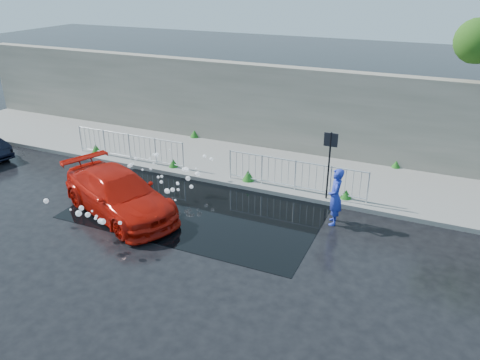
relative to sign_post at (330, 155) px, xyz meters
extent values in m
plane|color=black|center=(-4.20, -3.10, -1.72)|extent=(90.00, 90.00, 0.00)
cube|color=gray|center=(-4.20, 1.90, -1.65)|extent=(30.00, 4.00, 0.15)
cube|color=gray|center=(-4.20, -0.10, -1.64)|extent=(30.00, 0.25, 0.16)
cube|color=slate|center=(-4.20, 4.10, 0.18)|extent=(30.00, 0.60, 3.50)
cube|color=black|center=(-3.70, -2.10, -1.72)|extent=(8.00, 5.00, 0.01)
cylinder|color=black|center=(0.00, 0.00, -0.47)|extent=(0.06, 0.06, 2.50)
cube|color=black|center=(0.00, 0.00, 0.53)|extent=(0.45, 0.04, 0.45)
sphere|color=#1D4911|center=(3.80, 4.30, 3.28)|extent=(1.56, 1.56, 1.56)
cylinder|color=silver|center=(-10.70, 0.25, -1.02)|extent=(0.05, 0.05, 1.10)
cylinder|color=silver|center=(-5.70, 0.25, -1.02)|extent=(0.05, 0.05, 1.10)
cylinder|color=silver|center=(-8.20, 0.25, -0.50)|extent=(5.00, 0.04, 0.04)
cylinder|color=silver|center=(-8.20, 0.25, -1.45)|extent=(5.00, 0.04, 0.04)
cylinder|color=silver|center=(-3.70, 0.25, -1.02)|extent=(0.05, 0.05, 1.10)
cylinder|color=silver|center=(1.30, 0.25, -1.02)|extent=(0.05, 0.05, 1.10)
cylinder|color=silver|center=(-1.20, 0.25, -0.50)|extent=(5.00, 0.04, 0.04)
cylinder|color=silver|center=(-1.20, 0.25, -1.45)|extent=(5.00, 0.04, 0.04)
cone|color=#205316|center=(-10.00, 0.30, -1.39)|extent=(0.40, 0.40, 0.38)
cone|color=#205316|center=(-6.20, 0.30, -1.41)|extent=(0.36, 0.36, 0.33)
cone|color=#205316|center=(-3.00, 0.30, -1.37)|extent=(0.44, 0.44, 0.41)
cone|color=#205316|center=(0.60, 0.30, -1.42)|extent=(0.38, 0.38, 0.31)
cone|color=#205316|center=(-7.20, 3.80, -1.41)|extent=(0.42, 0.42, 0.33)
cone|color=#205316|center=(1.80, 3.80, -1.44)|extent=(0.34, 0.34, 0.28)
sphere|color=white|center=(-6.20, -1.02, -0.95)|extent=(0.07, 0.07, 0.07)
sphere|color=white|center=(-4.40, -1.08, -1.01)|extent=(0.09, 0.09, 0.09)
sphere|color=white|center=(-6.42, -1.41, -1.08)|extent=(0.08, 0.08, 0.08)
sphere|color=white|center=(-6.29, -0.68, -0.77)|extent=(0.14, 0.14, 0.14)
sphere|color=white|center=(-4.69, -1.85, -1.13)|extent=(0.11, 0.11, 0.11)
sphere|color=white|center=(-4.58, -1.32, -0.81)|extent=(0.10, 0.10, 0.10)
sphere|color=white|center=(-6.04, -1.45, -0.97)|extent=(0.09, 0.09, 0.09)
sphere|color=white|center=(-4.48, -0.92, -0.89)|extent=(0.06, 0.06, 0.06)
sphere|color=white|center=(-4.54, -0.16, -0.71)|extent=(0.14, 0.14, 0.14)
sphere|color=white|center=(-4.81, -2.29, -1.25)|extent=(0.14, 0.14, 0.14)
sphere|color=white|center=(-4.75, -1.77, -1.15)|extent=(0.09, 0.09, 0.09)
sphere|color=white|center=(-5.27, -1.97, -1.12)|extent=(0.11, 0.11, 0.11)
sphere|color=white|center=(-4.18, -1.80, -1.17)|extent=(0.13, 0.13, 0.13)
sphere|color=white|center=(-4.17, -0.34, -0.69)|extent=(0.13, 0.13, 0.13)
sphere|color=white|center=(-6.38, -0.71, -0.73)|extent=(0.10, 0.10, 0.10)
sphere|color=white|center=(-7.00, -1.31, -1.03)|extent=(0.14, 0.14, 0.14)
sphere|color=white|center=(-4.68, -1.26, -0.82)|extent=(0.17, 0.17, 0.17)
sphere|color=white|center=(-7.23, -2.40, -1.39)|extent=(0.09, 0.09, 0.09)
sphere|color=white|center=(-7.65, -2.44, -1.41)|extent=(0.09, 0.09, 0.09)
sphere|color=white|center=(-6.86, -1.16, -0.80)|extent=(0.13, 0.13, 0.13)
sphere|color=white|center=(-6.50, -0.80, -0.89)|extent=(0.09, 0.09, 0.09)
sphere|color=white|center=(-4.55, -2.05, -1.24)|extent=(0.10, 0.10, 0.10)
sphere|color=white|center=(-4.73, -2.12, -1.25)|extent=(0.15, 0.15, 0.15)
sphere|color=white|center=(-6.98, -1.19, -1.01)|extent=(0.07, 0.07, 0.07)
sphere|color=white|center=(-4.92, -2.19, -1.29)|extent=(0.18, 0.18, 0.18)
sphere|color=white|center=(-6.01, -0.18, -0.68)|extent=(0.07, 0.07, 0.07)
sphere|color=white|center=(-7.06, -1.33, -1.08)|extent=(0.14, 0.14, 0.14)
sphere|color=white|center=(-5.60, -1.65, -1.12)|extent=(0.09, 0.09, 0.09)
sphere|color=white|center=(-6.42, -0.45, -0.83)|extent=(0.15, 0.15, 0.15)
sphere|color=white|center=(-5.81, -2.44, -1.36)|extent=(0.15, 0.15, 0.15)
sphere|color=white|center=(-4.24, -1.24, -0.92)|extent=(0.18, 0.18, 0.18)
sphere|color=white|center=(-4.48, -2.39, -1.46)|extent=(0.07, 0.07, 0.07)
sphere|color=white|center=(-4.82, -1.19, -0.88)|extent=(0.14, 0.14, 0.14)
sphere|color=white|center=(-5.52, -1.55, -1.13)|extent=(0.10, 0.10, 0.10)
sphere|color=white|center=(-4.54, -1.40, -1.09)|extent=(0.17, 0.17, 0.17)
sphere|color=white|center=(-5.41, -4.97, -1.14)|extent=(0.16, 0.16, 0.16)
sphere|color=white|center=(-7.51, -4.90, -0.95)|extent=(0.16, 0.16, 0.16)
sphere|color=white|center=(-4.81, -5.52, -0.74)|extent=(0.16, 0.16, 0.16)
sphere|color=white|center=(-5.17, -4.26, -1.37)|extent=(0.13, 0.13, 0.13)
sphere|color=white|center=(-5.96, -5.07, -0.79)|extent=(0.15, 0.15, 0.15)
sphere|color=white|center=(-5.61, -4.94, -1.12)|extent=(0.09, 0.09, 0.09)
sphere|color=white|center=(-5.79, -4.84, -0.97)|extent=(0.07, 0.07, 0.07)
sphere|color=white|center=(-4.39, -5.33, -0.79)|extent=(0.10, 0.10, 0.10)
sphere|color=white|center=(-5.30, -4.64, -1.29)|extent=(0.07, 0.07, 0.07)
sphere|color=white|center=(-4.63, -4.23, -1.55)|extent=(0.06, 0.06, 0.06)
sphere|color=white|center=(-5.61, -5.55, -0.66)|extent=(0.17, 0.17, 0.17)
sphere|color=white|center=(-5.62, -4.88, -1.08)|extent=(0.09, 0.09, 0.09)
sphere|color=white|center=(-5.43, -5.40, -0.73)|extent=(0.15, 0.15, 0.15)
sphere|color=white|center=(-6.32, -5.13, -0.89)|extent=(0.07, 0.07, 0.07)
imported|color=#B71207|center=(-5.89, -3.46, -1.03)|extent=(5.16, 3.66, 1.39)
imported|color=#2435B5|center=(0.57, -1.30, -0.81)|extent=(0.58, 0.75, 1.82)
camera|label=1|loc=(3.12, -14.14, 5.49)|focal=35.00mm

